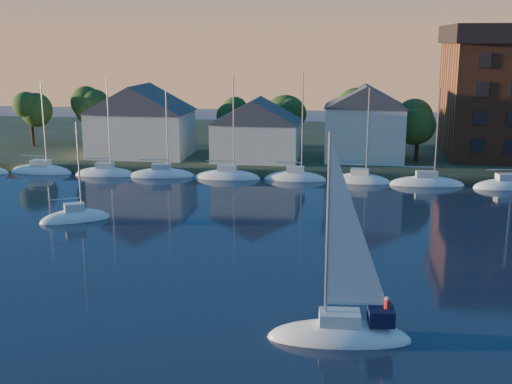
% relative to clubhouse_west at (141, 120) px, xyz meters
% --- Properties ---
extents(shoreline_land, '(160.00, 50.00, 2.00)m').
position_rel_clubhouse_west_xyz_m(shoreline_land, '(22.00, 17.00, -5.93)').
color(shoreline_land, '#323C23').
rests_on(shoreline_land, ground).
extents(wooden_dock, '(120.00, 3.00, 1.00)m').
position_rel_clubhouse_west_xyz_m(wooden_dock, '(22.00, -6.00, -5.93)').
color(wooden_dock, brown).
rests_on(wooden_dock, ground).
extents(clubhouse_west, '(13.65, 9.45, 9.64)m').
position_rel_clubhouse_west_xyz_m(clubhouse_west, '(0.00, 0.00, 0.00)').
color(clubhouse_west, white).
rests_on(clubhouse_west, shoreline_land).
extents(clubhouse_centre, '(11.55, 8.40, 8.08)m').
position_rel_clubhouse_west_xyz_m(clubhouse_centre, '(16.00, -1.00, -0.80)').
color(clubhouse_centre, white).
rests_on(clubhouse_centre, shoreline_land).
extents(clubhouse_east, '(10.50, 8.40, 9.80)m').
position_rel_clubhouse_west_xyz_m(clubhouse_east, '(30.00, 1.00, 0.07)').
color(clubhouse_east, white).
rests_on(clubhouse_east, shoreline_land).
extents(tree_line, '(93.40, 5.40, 8.90)m').
position_rel_clubhouse_west_xyz_m(tree_line, '(24.00, 5.00, 1.24)').
color(tree_line, '#362518').
rests_on(tree_line, shoreline_land).
extents(moored_fleet, '(95.50, 2.40, 12.05)m').
position_rel_clubhouse_west_xyz_m(moored_fleet, '(26.00, -9.00, -5.83)').
color(moored_fleet, white).
rests_on(moored_fleet, ground).
extents(hero_sailboat, '(8.22, 3.18, 12.79)m').
position_rel_clubhouse_west_xyz_m(hero_sailboat, '(27.83, -50.21, -5.38)').
color(hero_sailboat, white).
rests_on(hero_sailboat, ground).
extents(drifting_sailboat_left, '(6.57, 5.05, 10.26)m').
position_rel_clubhouse_west_xyz_m(drifting_sailboat_left, '(2.96, -29.11, -5.83)').
color(drifting_sailboat_left, white).
rests_on(drifting_sailboat_left, ground).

